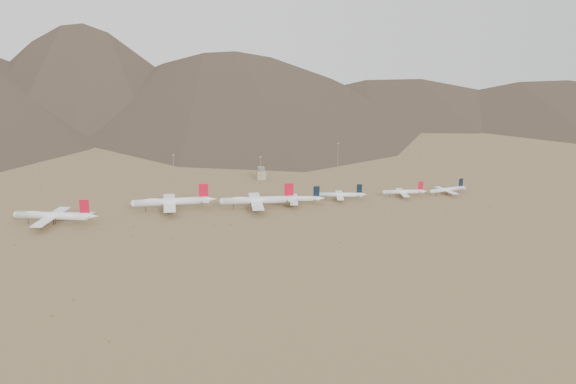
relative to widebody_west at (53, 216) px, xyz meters
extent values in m
plane|color=#9C7A51|center=(145.21, -20.69, -6.61)|extent=(3000.00, 3000.00, 0.00)
cylinder|color=white|center=(-0.26, 0.09, -0.07)|extent=(52.76, 22.33, 5.56)
sphere|color=white|center=(-25.76, 8.62, -0.07)|extent=(5.45, 5.45, 5.45)
cone|color=white|center=(28.30, -9.47, 0.35)|extent=(10.77, 7.81, 5.00)
cube|color=white|center=(-1.28, 0.43, -0.90)|extent=(23.80, 49.48, 0.69)
cube|color=white|center=(24.22, -8.10, 0.49)|extent=(10.53, 19.30, 0.33)
cube|color=red|center=(23.20, -7.76, 7.64)|extent=(6.79, 2.69, 9.86)
cylinder|color=black|center=(-18.11, 6.06, -4.73)|extent=(0.36, 0.36, 3.76)
cylinder|color=black|center=(1.20, 1.06, -4.73)|extent=(0.45, 0.45, 3.76)
cylinder|color=black|center=(0.32, -1.57, -4.73)|extent=(0.45, 0.45, 3.76)
ellipsoid|color=white|center=(-13.52, 4.52, 1.46)|extent=(17.64, 9.41, 3.33)
cylinder|color=slate|center=(1.85, 9.78, -2.28)|extent=(5.89, 4.08, 2.50)
cylinder|color=slate|center=(-4.41, -8.92, -2.28)|extent=(5.89, 4.08, 2.50)
cylinder|color=slate|center=(4.66, 18.19, -2.28)|extent=(5.89, 4.08, 2.50)
cylinder|color=slate|center=(-7.22, -17.34, -2.28)|extent=(5.89, 4.08, 2.50)
cylinder|color=white|center=(86.29, 16.53, 0.21)|extent=(56.33, 8.61, 5.80)
sphere|color=white|center=(58.27, 17.94, 0.21)|extent=(5.68, 5.68, 5.68)
cone|color=white|center=(117.67, 14.95, 0.65)|extent=(10.35, 5.72, 5.22)
cube|color=white|center=(85.17, 16.59, -0.66)|extent=(11.55, 51.82, 0.72)
cube|color=white|center=(113.19, 15.18, 0.79)|extent=(6.03, 19.77, 0.35)
cube|color=red|center=(112.07, 15.23, 8.26)|extent=(7.31, 0.89, 10.29)
cylinder|color=black|center=(66.68, 17.52, -4.65)|extent=(0.37, 0.37, 3.93)
cylinder|color=black|center=(87.48, 17.92, -4.65)|extent=(0.47, 0.47, 3.93)
cylinder|color=black|center=(87.34, 15.03, -4.65)|extent=(0.47, 0.47, 3.93)
ellipsoid|color=white|center=(71.72, 17.27, 1.81)|extent=(18.15, 5.25, 3.48)
cylinder|color=slate|center=(85.69, 26.86, -2.09)|extent=(5.73, 2.89, 2.61)
cylinder|color=slate|center=(84.65, 6.31, -2.09)|extent=(5.73, 2.89, 2.61)
cylinder|color=slate|center=(86.15, 36.11, -2.09)|extent=(5.73, 2.89, 2.61)
cylinder|color=slate|center=(84.19, -2.93, -2.09)|extent=(5.73, 2.89, 2.61)
cylinder|color=white|center=(153.41, 5.24, 0.06)|extent=(55.17, 11.77, 5.67)
sphere|color=white|center=(126.15, 8.30, 0.06)|extent=(5.56, 5.56, 5.56)
cone|color=white|center=(183.95, 1.80, 0.49)|extent=(10.39, 6.18, 5.10)
cube|color=white|center=(152.32, 5.36, -0.79)|extent=(14.35, 50.97, 0.71)
cube|color=white|center=(179.59, 2.29, 0.63)|extent=(7.04, 19.55, 0.34)
cube|color=red|center=(178.50, 2.42, 7.93)|extent=(7.15, 1.30, 10.06)
cylinder|color=black|center=(134.33, 7.38, -4.69)|extent=(0.37, 0.37, 3.84)
cylinder|color=black|center=(154.66, 6.52, -4.69)|extent=(0.46, 0.46, 3.84)
cylinder|color=black|center=(154.35, 3.71, -4.69)|extent=(0.46, 0.46, 3.84)
ellipsoid|color=white|center=(139.23, 6.83, 1.62)|extent=(17.93, 6.19, 3.40)
cylinder|color=slate|center=(153.45, 15.36, -2.19)|extent=(5.74, 3.15, 2.55)
cylinder|color=slate|center=(151.20, -4.64, -2.19)|extent=(5.74, 3.15, 2.55)
cylinder|color=slate|center=(154.46, 24.36, -2.19)|extent=(5.74, 3.15, 2.55)
cylinder|color=slate|center=(150.19, -13.64, -2.19)|extent=(5.74, 3.15, 2.55)
cylinder|color=white|center=(184.88, 8.92, -1.69)|extent=(38.23, 12.64, 4.16)
sphere|color=white|center=(166.23, 13.21, -1.69)|extent=(4.07, 4.07, 4.07)
cone|color=white|center=(205.77, 4.10, -1.38)|extent=(7.55, 5.19, 3.74)
cube|color=white|center=(184.13, 9.09, -2.32)|extent=(13.33, 33.34, 0.52)
cube|color=white|center=(202.78, 4.79, -1.28)|extent=(6.16, 12.92, 0.25)
cube|color=black|center=(202.04, 4.96, 4.49)|extent=(4.93, 1.48, 8.20)
cylinder|color=black|center=(171.82, 11.92, -5.19)|extent=(0.44, 0.44, 2.84)
cylinder|color=black|center=(185.86, 9.76, -5.19)|extent=(0.55, 0.55, 2.84)
cylinder|color=black|center=(185.39, 7.73, -5.19)|extent=(0.55, 0.55, 2.84)
cylinder|color=slate|center=(186.20, 18.04, -3.34)|extent=(4.15, 2.68, 1.87)
cylinder|color=slate|center=(182.07, 0.14, -3.34)|extent=(4.15, 2.68, 1.87)
cylinder|color=white|center=(225.34, 13.48, -2.26)|extent=(33.65, 12.16, 3.67)
sphere|color=white|center=(208.99, 17.78, -2.26)|extent=(3.60, 3.60, 3.60)
cone|color=white|center=(243.66, 8.66, -1.99)|extent=(6.73, 4.75, 3.31)
cube|color=white|center=(224.69, 13.65, -2.81)|extent=(12.61, 29.42, 0.46)
cube|color=white|center=(241.05, 9.35, -1.90)|extent=(5.75, 11.43, 0.22)
cube|color=black|center=(240.39, 9.52, 3.20)|extent=(4.34, 1.44, 7.25)
cylinder|color=black|center=(213.89, 16.49, -5.36)|extent=(0.39, 0.39, 2.51)
cylinder|color=black|center=(226.23, 14.19, -5.36)|extent=(0.48, 0.48, 2.51)
cylinder|color=black|center=(225.76, 12.42, -5.36)|extent=(0.48, 0.48, 2.51)
cylinder|color=slate|center=(226.75, 21.50, -3.72)|extent=(3.69, 2.46, 1.65)
cylinder|color=slate|center=(222.62, 5.80, -3.72)|extent=(3.69, 2.46, 1.65)
cylinder|color=white|center=(280.11, 10.43, -2.45)|extent=(32.56, 8.49, 3.52)
sphere|color=white|center=(264.11, 12.93, -2.45)|extent=(3.45, 3.45, 3.45)
cone|color=white|center=(298.04, 7.62, -2.18)|extent=(6.25, 4.03, 3.17)
cube|color=white|center=(279.47, 10.53, -2.97)|extent=(9.42, 28.24, 0.44)
cube|color=white|center=(295.48, 8.02, -2.10)|extent=(4.51, 10.88, 0.21)
cube|color=red|center=(294.84, 8.12, 2.78)|extent=(4.21, 0.96, 6.94)
cylinder|color=black|center=(268.91, 12.18, -5.41)|extent=(0.37, 0.37, 2.41)
cylinder|color=black|center=(280.89, 11.20, -5.41)|extent=(0.46, 0.46, 2.41)
cylinder|color=black|center=(280.62, 9.46, -5.41)|extent=(0.46, 0.46, 2.41)
cylinder|color=slate|center=(280.68, 18.21, -3.85)|extent=(3.45, 2.07, 1.58)
cylinder|color=slate|center=(278.27, 2.84, -3.85)|extent=(3.45, 2.07, 1.58)
cylinder|color=white|center=(319.79, 8.86, -2.57)|extent=(31.58, 8.54, 3.41)
sphere|color=white|center=(304.28, 6.28, -2.57)|extent=(3.35, 3.35, 3.35)
cone|color=white|center=(337.16, 11.76, -2.31)|extent=(6.09, 3.96, 3.07)
cube|color=white|center=(319.17, 8.76, -3.08)|extent=(9.40, 27.42, 0.43)
cube|color=white|center=(334.68, 11.35, -2.23)|extent=(4.48, 10.57, 0.20)
cube|color=black|center=(334.06, 11.24, 2.51)|extent=(4.08, 0.98, 6.74)
cylinder|color=black|center=(308.93, 7.05, -5.44)|extent=(0.36, 0.36, 2.34)
cylinder|color=black|center=(320.27, 9.81, -5.44)|extent=(0.45, 0.45, 2.34)
cylinder|color=black|center=(320.55, 8.13, -5.44)|extent=(0.45, 0.45, 2.34)
cylinder|color=slate|center=(317.92, 16.21, -3.93)|extent=(3.35, 2.03, 1.54)
cylinder|color=slate|center=(320.41, 1.32, -3.93)|extent=(3.35, 2.03, 1.54)
cube|color=tan|center=(175.21, 99.31, -2.61)|extent=(8.00, 8.00, 8.00)
cube|color=slate|center=(175.21, 99.31, 3.39)|extent=(6.00, 6.00, 4.00)
cylinder|color=gray|center=(-20.29, 102.41, 5.89)|extent=(0.50, 0.50, 25.00)
cube|color=gray|center=(-20.29, 102.41, 18.69)|extent=(2.00, 0.60, 0.80)
cylinder|color=gray|center=(95.29, 109.49, 5.89)|extent=(0.50, 0.50, 25.00)
cube|color=gray|center=(95.29, 109.49, 18.69)|extent=(2.00, 0.60, 0.80)
cylinder|color=gray|center=(171.28, 81.52, 5.89)|extent=(0.50, 0.50, 25.00)
cube|color=gray|center=(171.28, 81.52, 18.69)|extent=(2.00, 0.60, 0.80)
cylinder|color=gray|center=(260.23, 128.15, 5.89)|extent=(0.50, 0.50, 25.00)
cube|color=gray|center=(260.23, 128.15, 18.69)|extent=(2.00, 0.60, 0.80)
cylinder|color=gray|center=(337.41, 99.85, 5.89)|extent=(0.50, 0.50, 25.00)
cube|color=gray|center=(337.41, 99.85, 18.69)|extent=(2.00, 0.60, 0.80)
ellipsoid|color=olive|center=(44.08, -194.01, -6.34)|extent=(0.88, 0.88, 0.55)
ellipsoid|color=olive|center=(56.93, -19.76, -6.23)|extent=(1.02, 1.02, 0.76)
ellipsoid|color=olive|center=(191.71, -88.69, -6.33)|extent=(0.99, 0.99, 0.57)
ellipsoid|color=olive|center=(304.58, -95.24, -6.32)|extent=(0.72, 0.72, 0.60)
ellipsoid|color=olive|center=(34.85, -21.60, -6.28)|extent=(0.96, 0.96, 0.67)
ellipsoid|color=olive|center=(250.67, -35.21, -6.28)|extent=(1.04, 1.04, 0.66)
ellipsoid|color=olive|center=(334.76, -61.78, -6.26)|extent=(0.84, 0.84, 0.71)
ellipsoid|color=olive|center=(297.94, -32.44, -6.32)|extent=(0.96, 0.96, 0.59)
ellipsoid|color=olive|center=(125.87, -33.16, -6.23)|extent=(1.07, 1.07, 0.76)
ellipsoid|color=olive|center=(227.80, -17.63, -6.39)|extent=(0.91, 0.91, 0.46)
ellipsoid|color=olive|center=(107.60, -47.40, -6.36)|extent=(0.74, 0.74, 0.52)
ellipsoid|color=olive|center=(55.27, -40.05, -6.30)|extent=(0.84, 0.84, 0.62)
ellipsoid|color=olive|center=(225.00, -178.11, -6.43)|extent=(0.71, 0.71, 0.37)
ellipsoid|color=olive|center=(93.12, -128.66, -6.39)|extent=(0.74, 0.74, 0.44)
ellipsoid|color=olive|center=(334.84, -34.62, -6.28)|extent=(0.98, 0.98, 0.66)
ellipsoid|color=olive|center=(233.03, -180.25, -6.41)|extent=(0.53, 0.53, 0.40)
ellipsoid|color=olive|center=(82.77, -53.45, -6.32)|extent=(1.01, 1.01, 0.58)
ellipsoid|color=olive|center=(15.48, -159.41, -6.17)|extent=(1.05, 1.05, 0.89)
ellipsoid|color=olive|center=(-20.50, -40.95, -6.27)|extent=(0.88, 0.88, 0.68)
ellipsoid|color=olive|center=(24.40, -142.22, -6.21)|extent=(0.90, 0.90, 0.80)
ellipsoid|color=olive|center=(161.13, -72.33, -6.31)|extent=(0.93, 0.93, 0.60)
ellipsoid|color=olive|center=(114.18, -31.11, -6.40)|extent=(0.71, 0.71, 0.43)
camera|label=1|loc=(61.10, -475.66, 137.58)|focal=40.00mm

